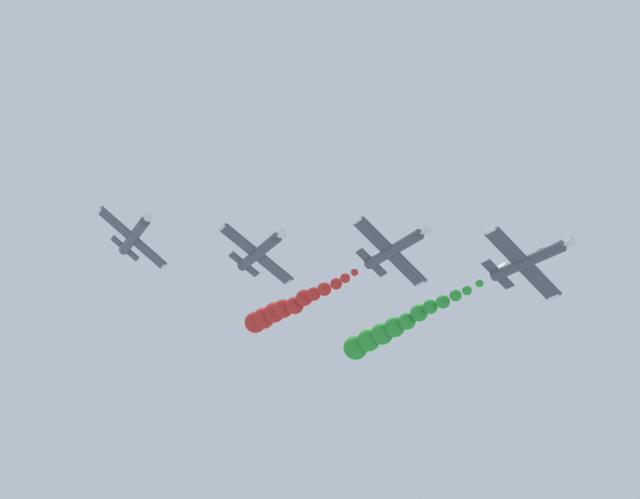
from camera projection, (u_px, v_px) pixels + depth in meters
The scene contains 6 objects.
airplane_lead at pixel (528, 261), 65.15m from camera, with size 7.92×10.35×5.95m.
smoke_trail_lead at pixel (386, 331), 79.72m from camera, with size 6.10×19.83×5.24m.
airplane_left_inner at pixel (394, 249), 67.97m from camera, with size 7.97×10.35×5.88m.
smoke_trail_left_inner at pixel (279, 311), 85.10m from camera, with size 4.79×22.37×3.09m.
airplane_right_inner at pixel (259, 252), 71.39m from camera, with size 8.40×10.35×5.19m.
airplane_left_outer at pixel (134, 236), 74.27m from camera, with size 8.11×10.35×5.66m.
Camera 1 is at (31.31, 56.72, 97.34)m, focal length 38.13 mm.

